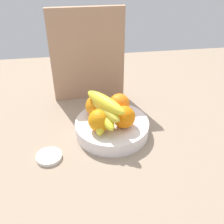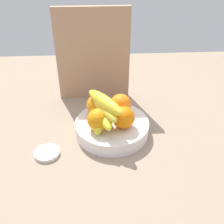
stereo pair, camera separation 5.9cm
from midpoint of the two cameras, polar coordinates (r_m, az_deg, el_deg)
name	(u,v)px [view 2 (the right image)]	position (r cm, az deg, el deg)	size (l,w,h in cm)	color
ground_plane	(109,135)	(92.71, 1.15, -4.93)	(180.00, 140.00, 3.00)	gray
fruit_bowl	(112,127)	(89.78, 1.90, -3.37)	(24.72, 24.72, 4.57)	white
orange_front_left	(120,104)	(90.86, 3.71, 1.63)	(7.25, 7.25, 7.25)	orange
orange_front_right	(97,105)	(90.20, -1.34, 1.43)	(7.25, 7.25, 7.25)	orange
orange_center	(99,120)	(83.19, -0.88, -1.72)	(7.25, 7.25, 7.25)	orange
orange_back_left	(123,118)	(84.40, 4.49, -1.24)	(7.25, 7.25, 7.25)	orange
banana_bunch	(104,111)	(84.40, 0.19, 0.26)	(12.75, 18.48, 10.60)	yellow
cutting_board	(93,55)	(103.42, -2.41, 12.01)	(28.00, 1.80, 36.00)	tan
jar_lid	(47,153)	(84.38, -11.82, -8.66)	(7.79, 7.79, 1.15)	white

